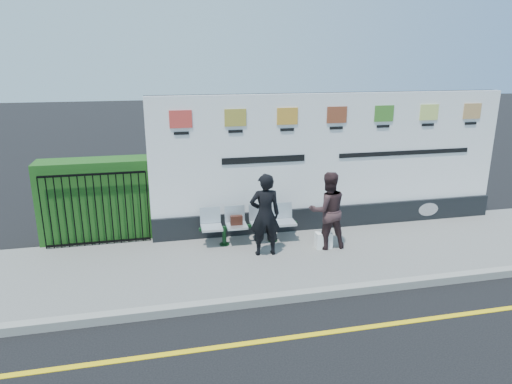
{
  "coord_description": "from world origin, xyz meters",
  "views": [
    {
      "loc": [
        -3.33,
        -5.4,
        3.82
      ],
      "look_at": [
        -1.41,
        3.16,
        1.25
      ],
      "focal_mm": 32.0,
      "sensor_mm": 36.0,
      "label": 1
    }
  ],
  "objects_px": {
    "billboard": "(333,171)",
    "bench": "(249,233)",
    "woman_left": "(265,215)",
    "woman_right": "(328,210)"
  },
  "relations": [
    {
      "from": "woman_left",
      "to": "woman_right",
      "type": "bearing_deg",
      "value": -174.17
    },
    {
      "from": "bench",
      "to": "woman_left",
      "type": "bearing_deg",
      "value": -72.1
    },
    {
      "from": "billboard",
      "to": "woman_right",
      "type": "bearing_deg",
      "value": -115.39
    },
    {
      "from": "billboard",
      "to": "woman_right",
      "type": "height_order",
      "value": "billboard"
    },
    {
      "from": "billboard",
      "to": "bench",
      "type": "distance_m",
      "value": 2.38
    },
    {
      "from": "billboard",
      "to": "bench",
      "type": "relative_size",
      "value": 4.08
    },
    {
      "from": "woman_left",
      "to": "bench",
      "type": "bearing_deg",
      "value": -70.6
    },
    {
      "from": "billboard",
      "to": "woman_right",
      "type": "xyz_separation_m",
      "value": [
        -0.54,
        -1.13,
        -0.51
      ]
    },
    {
      "from": "bench",
      "to": "woman_right",
      "type": "bearing_deg",
      "value": -19.12
    },
    {
      "from": "billboard",
      "to": "bench",
      "type": "xyz_separation_m",
      "value": [
        -2.04,
        -0.58,
        -1.09
      ]
    }
  ]
}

